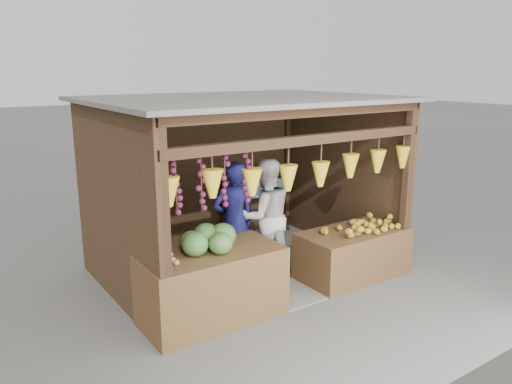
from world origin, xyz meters
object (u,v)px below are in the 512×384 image
(counter_right, at_px, (353,253))
(woman_standing, at_px, (266,216))
(vendor_seated, at_px, (132,245))
(counter_left, at_px, (212,286))
(man_standing, at_px, (234,221))

(counter_right, bearing_deg, woman_standing, 138.36)
(woman_standing, height_order, vendor_seated, woman_standing)
(woman_standing, bearing_deg, counter_left, 44.76)
(counter_left, bearing_deg, counter_right, -0.31)
(counter_left, bearing_deg, man_standing, 45.69)
(vendor_seated, bearing_deg, counter_left, 156.82)
(man_standing, relative_size, woman_standing, 1.01)
(counter_left, distance_m, woman_standing, 1.72)
(counter_left, height_order, vendor_seated, vendor_seated)
(vendor_seated, bearing_deg, man_standing, -148.92)
(counter_left, xyz_separation_m, vendor_seated, (-0.61, 1.06, 0.35))
(vendor_seated, bearing_deg, counter_right, -162.64)
(man_standing, relative_size, vendor_seated, 1.80)
(counter_right, xyz_separation_m, woman_standing, (-0.99, 0.88, 0.53))
(counter_right, xyz_separation_m, man_standing, (-1.53, 0.92, 0.53))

